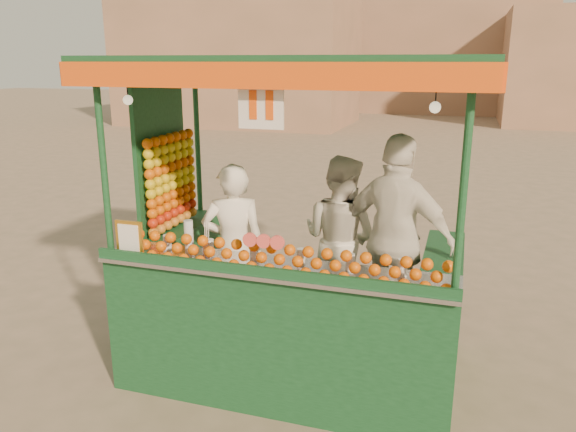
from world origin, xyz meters
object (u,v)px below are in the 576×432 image
(vendor_left, at_px, (234,248))
(vendor_right, at_px, (396,240))
(vendor_middle, at_px, (340,238))
(juice_cart, at_px, (284,279))

(vendor_left, relative_size, vendor_right, 0.85)
(vendor_left, xyz_separation_m, vendor_middle, (0.89, 0.55, 0.01))
(juice_cart, xyz_separation_m, vendor_right, (0.93, 0.36, 0.35))
(juice_cart, distance_m, vendor_right, 1.06)
(juice_cart, height_order, vendor_right, juice_cart)
(vendor_left, height_order, vendor_middle, vendor_middle)
(vendor_left, distance_m, vendor_right, 1.49)
(vendor_right, bearing_deg, juice_cart, 39.08)
(juice_cart, distance_m, vendor_middle, 0.77)
(juice_cart, height_order, vendor_middle, juice_cart)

